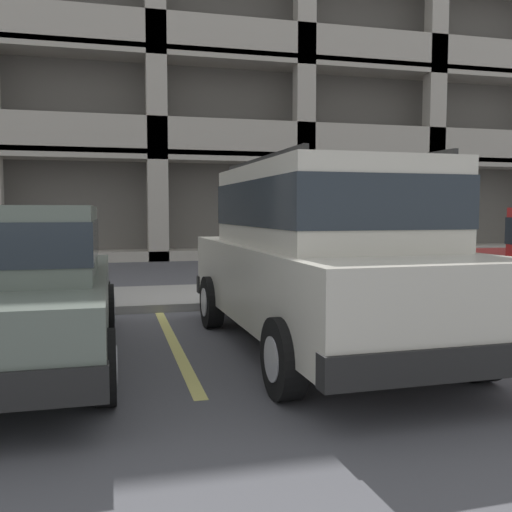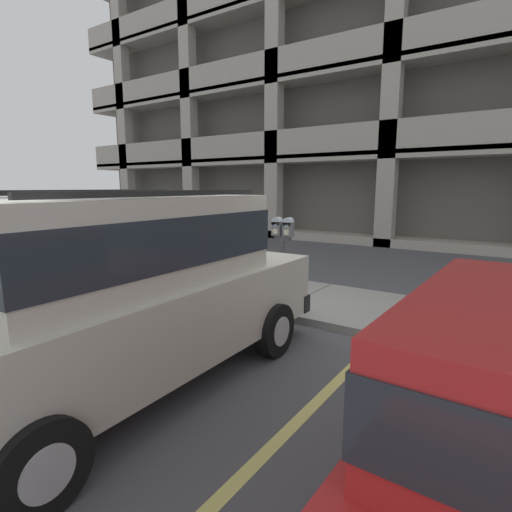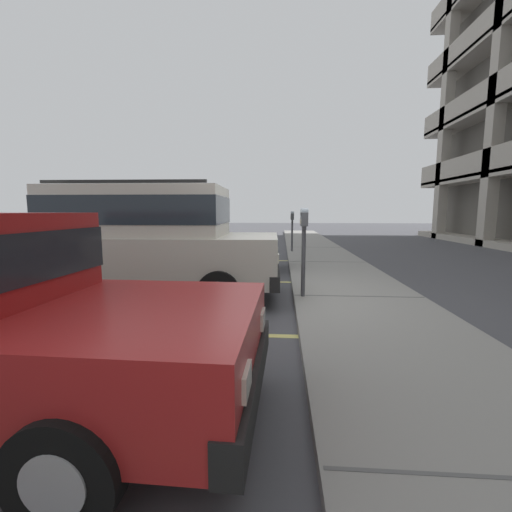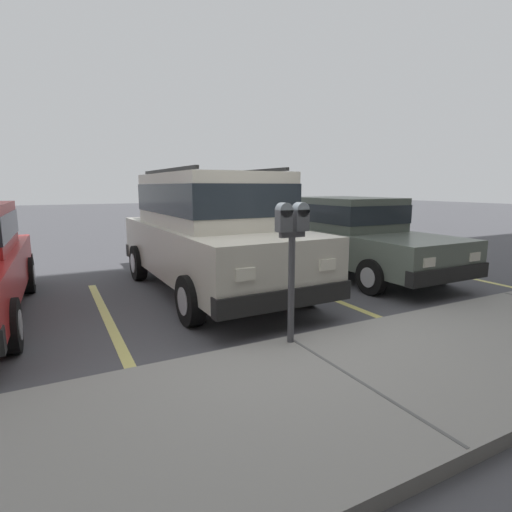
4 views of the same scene
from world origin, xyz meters
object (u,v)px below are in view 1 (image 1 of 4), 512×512
Objects in this scene: silver_suv at (322,249)px; parking_meter_near at (268,228)px; red_sedan at (14,283)px; parking_garage at (144,50)px.

parking_meter_near is (0.19, 2.82, 0.14)m from silver_suv.
parking_meter_near is at bearing 41.03° from red_sedan.
silver_suv reaches higher than red_sedan.
silver_suv is 3.08m from red_sedan.
parking_meter_near is (3.26, 2.83, 0.40)m from red_sedan.
parking_meter_near is 0.05× the size of parking_garage.
red_sedan is 3.02× the size of parking_meter_near.
red_sedan is at bearing -97.73° from parking_garage.
parking_meter_near is 15.27m from parking_garage.
silver_suv reaches higher than parking_meter_near.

